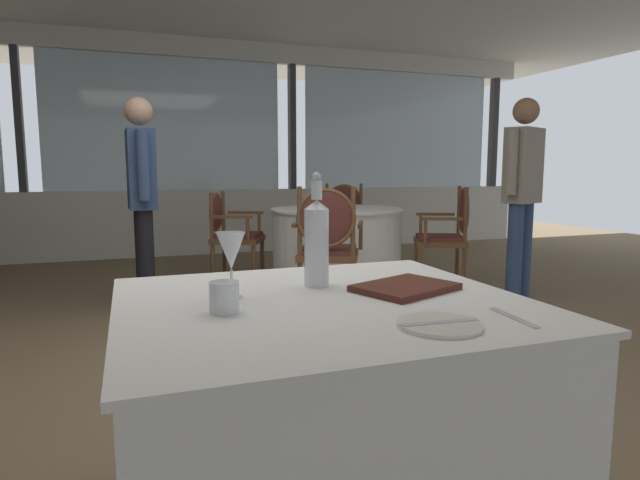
{
  "coord_description": "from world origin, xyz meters",
  "views": [
    {
      "loc": [
        -0.5,
        -2.67,
        1.12
      ],
      "look_at": [
        0.06,
        -1.12,
        0.9
      ],
      "focal_mm": 29.99,
      "sensor_mm": 36.0,
      "label": 1
    }
  ],
  "objects_px": {
    "dining_chair_0_3": "(230,229)",
    "water_bottle": "(317,240)",
    "side_plate": "(440,325)",
    "dining_chair_0_1": "(450,229)",
    "wine_glass": "(231,252)",
    "menu_book": "(405,287)",
    "dining_chair_0_2": "(343,218)",
    "diner_person_0": "(522,186)",
    "diner_person_1": "(142,192)",
    "dining_chair_0_0": "(327,240)",
    "water_tumbler": "(224,297)"
  },
  "relations": [
    {
      "from": "wine_glass",
      "to": "dining_chair_0_3",
      "type": "xyz_separation_m",
      "value": [
        0.66,
        3.72,
        -0.35
      ]
    },
    {
      "from": "dining_chair_0_0",
      "to": "diner_person_0",
      "type": "bearing_deg",
      "value": -68.62
    },
    {
      "from": "wine_glass",
      "to": "dining_chair_0_1",
      "type": "relative_size",
      "value": 0.2
    },
    {
      "from": "wine_glass",
      "to": "diner_person_1",
      "type": "height_order",
      "value": "diner_person_1"
    },
    {
      "from": "wine_glass",
      "to": "diner_person_1",
      "type": "relative_size",
      "value": 0.12
    },
    {
      "from": "menu_book",
      "to": "dining_chair_0_0",
      "type": "bearing_deg",
      "value": 53.33
    },
    {
      "from": "side_plate",
      "to": "dining_chair_0_1",
      "type": "relative_size",
      "value": 0.21
    },
    {
      "from": "menu_book",
      "to": "dining_chair_0_0",
      "type": "distance_m",
      "value": 2.46
    },
    {
      "from": "diner_person_0",
      "to": "diner_person_1",
      "type": "xyz_separation_m",
      "value": [
        -3.04,
        0.68,
        -0.03
      ]
    },
    {
      "from": "water_bottle",
      "to": "diner_person_1",
      "type": "xyz_separation_m",
      "value": [
        -0.46,
        2.77,
        0.05
      ]
    },
    {
      "from": "dining_chair_0_0",
      "to": "water_bottle",
      "type": "bearing_deg",
      "value": -175.88
    },
    {
      "from": "side_plate",
      "to": "water_bottle",
      "type": "bearing_deg",
      "value": 103.32
    },
    {
      "from": "dining_chair_0_0",
      "to": "dining_chair_0_1",
      "type": "height_order",
      "value": "dining_chair_0_0"
    },
    {
      "from": "diner_person_1",
      "to": "dining_chair_0_1",
      "type": "bearing_deg",
      "value": 176.1
    },
    {
      "from": "water_bottle",
      "to": "dining_chair_0_3",
      "type": "xyz_separation_m",
      "value": [
        0.37,
        3.64,
        -0.36
      ]
    },
    {
      "from": "dining_chair_0_2",
      "to": "diner_person_0",
      "type": "bearing_deg",
      "value": 46.53
    },
    {
      "from": "dining_chair_0_1",
      "to": "water_tumbler",
      "type": "bearing_deg",
      "value": 73.71
    },
    {
      "from": "diner_person_0",
      "to": "diner_person_1",
      "type": "relative_size",
      "value": 1.03
    },
    {
      "from": "dining_chair_0_1",
      "to": "side_plate",
      "type": "bearing_deg",
      "value": 81.77
    },
    {
      "from": "water_tumbler",
      "to": "menu_book",
      "type": "height_order",
      "value": "water_tumbler"
    },
    {
      "from": "dining_chair_0_0",
      "to": "dining_chair_0_2",
      "type": "xyz_separation_m",
      "value": [
        0.92,
        1.93,
        -0.02
      ]
    },
    {
      "from": "water_tumbler",
      "to": "dining_chair_0_2",
      "type": "xyz_separation_m",
      "value": [
        2.12,
        4.37,
        -0.23
      ]
    },
    {
      "from": "water_tumbler",
      "to": "diner_person_1",
      "type": "relative_size",
      "value": 0.05
    },
    {
      "from": "dining_chair_0_0",
      "to": "diner_person_0",
      "type": "xyz_separation_m",
      "value": [
        1.71,
        -0.12,
        0.4
      ]
    },
    {
      "from": "water_bottle",
      "to": "water_tumbler",
      "type": "xyz_separation_m",
      "value": [
        -0.34,
        -0.22,
        -0.11
      ]
    },
    {
      "from": "wine_glass",
      "to": "menu_book",
      "type": "relative_size",
      "value": 0.66
    },
    {
      "from": "water_bottle",
      "to": "diner_person_1",
      "type": "bearing_deg",
      "value": 99.44
    },
    {
      "from": "dining_chair_0_3",
      "to": "side_plate",
      "type": "bearing_deg",
      "value": -67.85
    },
    {
      "from": "diner_person_0",
      "to": "wine_glass",
      "type": "bearing_deg",
      "value": -78.51
    },
    {
      "from": "dining_chair_0_1",
      "to": "diner_person_0",
      "type": "height_order",
      "value": "diner_person_0"
    },
    {
      "from": "dining_chair_0_3",
      "to": "water_tumbler",
      "type": "bearing_deg",
      "value": -74.85
    },
    {
      "from": "water_tumbler",
      "to": "dining_chair_0_3",
      "type": "relative_size",
      "value": 0.09
    },
    {
      "from": "side_plate",
      "to": "menu_book",
      "type": "height_order",
      "value": "menu_book"
    },
    {
      "from": "side_plate",
      "to": "diner_person_1",
      "type": "distance_m",
      "value": 3.36
    },
    {
      "from": "side_plate",
      "to": "menu_book",
      "type": "relative_size",
      "value": 0.69
    },
    {
      "from": "dining_chair_0_1",
      "to": "dining_chair_0_2",
      "type": "relative_size",
      "value": 1.01
    },
    {
      "from": "dining_chair_0_2",
      "to": "water_tumbler",
      "type": "bearing_deg",
      "value": -0.43
    },
    {
      "from": "dining_chair_0_0",
      "to": "dining_chair_0_3",
      "type": "relative_size",
      "value": 1.11
    },
    {
      "from": "menu_book",
      "to": "water_bottle",
      "type": "bearing_deg",
      "value": 123.76
    },
    {
      "from": "dining_chair_0_0",
      "to": "diner_person_1",
      "type": "bearing_deg",
      "value": 92.63
    },
    {
      "from": "wine_glass",
      "to": "diner_person_0",
      "type": "height_order",
      "value": "diner_person_0"
    },
    {
      "from": "dining_chair_0_0",
      "to": "dining_chair_0_1",
      "type": "relative_size",
      "value": 1.03
    },
    {
      "from": "wine_glass",
      "to": "water_tumbler",
      "type": "relative_size",
      "value": 2.38
    },
    {
      "from": "menu_book",
      "to": "dining_chair_0_0",
      "type": "relative_size",
      "value": 0.3
    },
    {
      "from": "dining_chair_0_3",
      "to": "water_bottle",
      "type": "bearing_deg",
      "value": -70.3
    },
    {
      "from": "wine_glass",
      "to": "menu_book",
      "type": "xyz_separation_m",
      "value": [
        0.52,
        -0.08,
        -0.13
      ]
    },
    {
      "from": "side_plate",
      "to": "dining_chair_0_0",
      "type": "distance_m",
      "value": 2.85
    },
    {
      "from": "side_plate",
      "to": "water_bottle",
      "type": "distance_m",
      "value": 0.56
    },
    {
      "from": "dining_chair_0_0",
      "to": "dining_chair_0_1",
      "type": "xyz_separation_m",
      "value": [
        1.43,
        0.51,
        -0.02
      ]
    },
    {
      "from": "water_tumbler",
      "to": "dining_chair_0_1",
      "type": "bearing_deg",
      "value": 48.22
    }
  ]
}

